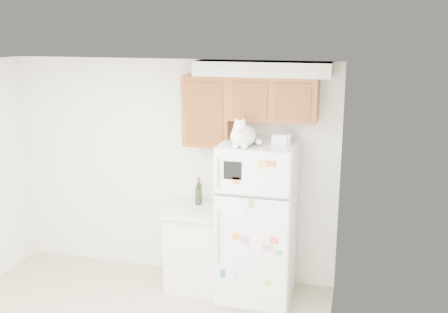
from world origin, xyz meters
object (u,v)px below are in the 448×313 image
(refrigerator, at_px, (258,222))
(storage_box_front, at_px, (280,140))
(base_counter, at_px, (197,247))
(cat, at_px, (243,135))
(bottle_amber, at_px, (199,190))
(storage_box_back, at_px, (281,139))
(bottle_green, at_px, (198,193))

(refrigerator, distance_m, storage_box_front, 0.92)
(refrigerator, bearing_deg, storage_box_front, -4.27)
(base_counter, bearing_deg, cat, -25.98)
(cat, relative_size, storage_box_front, 2.95)
(base_counter, height_order, storage_box_front, storage_box_front)
(cat, bearing_deg, base_counter, 154.02)
(cat, distance_m, bottle_amber, 1.05)
(base_counter, distance_m, storage_box_back, 1.58)
(bottle_amber, bearing_deg, cat, -36.89)
(base_counter, xyz_separation_m, cat, (0.57, -0.28, 1.35))
(base_counter, distance_m, bottle_amber, 0.63)
(storage_box_back, relative_size, bottle_green, 0.69)
(storage_box_front, bearing_deg, storage_box_back, 83.38)
(storage_box_back, distance_m, bottle_green, 1.17)
(storage_box_back, relative_size, bottle_amber, 0.61)
(refrigerator, relative_size, base_counter, 1.85)
(storage_box_front, bearing_deg, base_counter, 175.73)
(refrigerator, relative_size, storage_box_back, 9.44)
(storage_box_back, xyz_separation_m, bottle_amber, (-0.94, 0.22, -0.68))
(refrigerator, height_order, bottle_green, refrigerator)
(bottle_amber, bearing_deg, base_counter, -80.90)
(storage_box_back, xyz_separation_m, storage_box_front, (-0.01, -0.04, -0.01))
(bottle_green, bearing_deg, storage_box_back, -8.95)
(bottle_amber, bearing_deg, storage_box_back, -12.94)
(cat, relative_size, bottle_green, 1.70)
(base_counter, height_order, bottle_amber, bottle_amber)
(base_counter, xyz_separation_m, storage_box_front, (0.91, -0.09, 1.28))
(base_counter, xyz_separation_m, bottle_green, (-0.02, 0.10, 0.59))
(storage_box_back, distance_m, storage_box_front, 0.04)
(base_counter, distance_m, storage_box_front, 1.57)
(cat, height_order, storage_box_back, cat)
(storage_box_front, distance_m, bottle_amber, 1.18)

